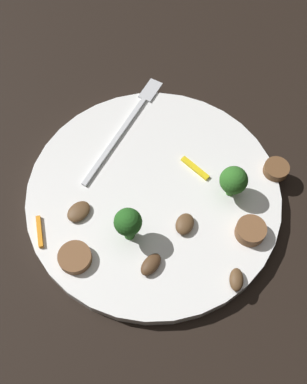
% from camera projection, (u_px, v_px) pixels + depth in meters
% --- Properties ---
extents(ground_plane, '(1.40, 1.40, 0.00)m').
position_uv_depth(ground_plane, '(154.00, 199.00, 0.53)').
color(ground_plane, black).
extents(plate, '(0.30, 0.30, 0.02)m').
position_uv_depth(plate, '(154.00, 195.00, 0.52)').
color(plate, white).
rests_on(plate, ground_plane).
extents(fork, '(0.18, 0.02, 0.00)m').
position_uv_depth(fork, '(128.00, 122.00, 0.56)').
color(fork, silver).
rests_on(fork, plate).
extents(broccoli_floret_0, '(0.03, 0.03, 0.05)m').
position_uv_depth(broccoli_floret_0, '(234.00, 181.00, 0.49)').
color(broccoli_floret_0, '#347525').
rests_on(broccoli_floret_0, plate).
extents(broccoli_floret_1, '(0.03, 0.03, 0.05)m').
position_uv_depth(broccoli_floret_1, '(127.00, 223.00, 0.46)').
color(broccoli_floret_1, '#296420').
rests_on(broccoli_floret_1, plate).
extents(sausage_slice_0, '(0.04, 0.04, 0.01)m').
position_uv_depth(sausage_slice_0, '(250.00, 231.00, 0.48)').
color(sausage_slice_0, brown).
rests_on(sausage_slice_0, plate).
extents(sausage_slice_1, '(0.05, 0.05, 0.01)m').
position_uv_depth(sausage_slice_1, '(75.00, 257.00, 0.47)').
color(sausage_slice_1, brown).
rests_on(sausage_slice_1, plate).
extents(sausage_slice_2, '(0.04, 0.04, 0.01)m').
position_uv_depth(sausage_slice_2, '(276.00, 169.00, 0.52)').
color(sausage_slice_2, brown).
rests_on(sausage_slice_2, plate).
extents(mushroom_0, '(0.03, 0.02, 0.01)m').
position_uv_depth(mushroom_0, '(185.00, 224.00, 0.49)').
color(mushroom_0, brown).
rests_on(mushroom_0, plate).
extents(mushroom_1, '(0.03, 0.02, 0.01)m').
position_uv_depth(mushroom_1, '(236.00, 280.00, 0.46)').
color(mushroom_1, brown).
rests_on(mushroom_1, plate).
extents(mushroom_2, '(0.03, 0.02, 0.01)m').
position_uv_depth(mushroom_2, '(151.00, 264.00, 0.47)').
color(mushroom_2, '#4C331E').
rests_on(mushroom_2, plate).
extents(mushroom_3, '(0.03, 0.03, 0.01)m').
position_uv_depth(mushroom_3, '(79.00, 211.00, 0.50)').
color(mushroom_3, brown).
rests_on(mushroom_3, plate).
extents(pepper_strip_0, '(0.03, 0.03, 0.00)m').
position_uv_depth(pepper_strip_0, '(40.00, 232.00, 0.49)').
color(pepper_strip_0, orange).
rests_on(pepper_strip_0, plate).
extents(pepper_strip_1, '(0.02, 0.04, 0.00)m').
position_uv_depth(pepper_strip_1, '(195.00, 168.00, 0.53)').
color(pepper_strip_1, yellow).
rests_on(pepper_strip_1, plate).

